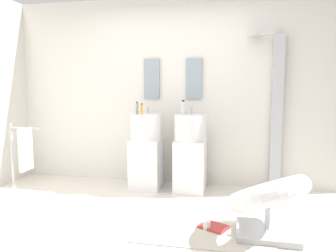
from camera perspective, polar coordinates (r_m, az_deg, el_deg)
The scene contains 15 objects.
ground_plane at distance 3.42m, azimuth -4.54°, elevation -17.41°, with size 4.80×3.60×0.04m, color silver.
rear_partition at distance 4.73m, azimuth 0.94°, elevation 5.84°, with size 4.80×0.10×2.60m, color silver.
pedestal_sink_left at distance 4.50m, azimuth -3.79°, elevation -4.30°, with size 0.42×0.42×1.11m.
pedestal_sink_right at distance 4.38m, azimuth 3.82°, elevation -4.61°, with size 0.42×0.42×1.11m.
vanity_mirror_left at distance 4.72m, azimuth -2.83°, elevation 8.10°, with size 0.22×0.03×0.55m, color #8C9EA8.
vanity_mirror_right at distance 4.61m, azimuth 4.48°, elevation 8.12°, with size 0.22×0.03×0.55m, color #8C9EA8.
shower_column at distance 4.56m, azimuth 18.04°, elevation 2.69°, with size 0.49×0.24×2.05m.
lounge_chair at distance 3.27m, azimuth 16.83°, elevation -11.91°, with size 1.09×1.09×0.65m.
towel_rack at distance 4.25m, azimuth -23.60°, elevation -3.96°, with size 0.37×0.22×0.95m.
area_rug at distance 3.29m, azimuth 6.12°, elevation -17.98°, with size 1.29×0.60×0.01m, color beige.
magazine_red at distance 3.41m, azimuth 7.87°, elevation -16.78°, with size 0.26×0.20×0.02m, color #B73838.
coffee_mug at distance 3.36m, azimuth 6.69°, elevation -16.56°, with size 0.07×0.07×0.08m, color white.
soap_bottle_grey at distance 4.40m, azimuth -5.35°, elevation 3.00°, with size 0.04×0.04×0.17m.
soap_bottle_clear at distance 4.34m, azimuth 2.61°, elevation 3.12°, with size 0.06×0.06×0.19m.
soap_bottle_amber at distance 4.33m, azimuth -4.50°, elevation 2.83°, with size 0.04×0.04×0.15m.
Camera 1 is at (0.89, -2.99, 1.39)m, focal length 35.46 mm.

